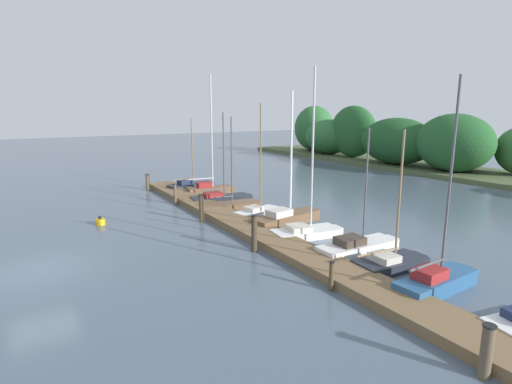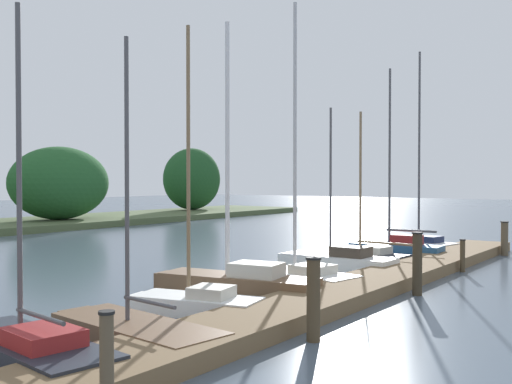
{
  "view_description": "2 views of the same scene",
  "coord_description": "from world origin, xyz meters",
  "px_view_note": "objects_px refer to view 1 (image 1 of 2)",
  "views": [
    {
      "loc": [
        16.63,
        -0.39,
        6.05
      ],
      "look_at": [
        -0.64,
        10.18,
        1.85
      ],
      "focal_mm": 28.12,
      "sensor_mm": 36.0,
      "label": 1
    },
    {
      "loc": [
        -12.6,
        2.48,
        2.99
      ],
      "look_at": [
        1.52,
        12.46,
        2.61
      ],
      "focal_mm": 43.04,
      "sensor_mm": 36.0,
      "label": 2
    }
  ],
  "objects_px": {
    "mooring_piling_2": "(201,208)",
    "mooring_piling_5": "(487,352)",
    "channel_buoy_0": "(100,222)",
    "sailboat_8": "(392,261)",
    "sailboat_3": "(231,205)",
    "mooring_piling_1": "(175,194)",
    "mooring_piling_0": "(148,182)",
    "sailboat_4": "(259,211)",
    "sailboat_9": "(438,279)",
    "sailboat_6": "(308,229)",
    "sailboat_0": "(192,185)",
    "sailboat_1": "(211,187)",
    "mooring_piling_3": "(254,233)",
    "sailboat_2": "(222,198)",
    "mooring_piling_4": "(331,276)",
    "sailboat_5": "(288,216)",
    "sailboat_7": "(360,246)"
  },
  "relations": [
    {
      "from": "mooring_piling_2",
      "to": "mooring_piling_5",
      "type": "distance_m",
      "value": 15.29
    },
    {
      "from": "mooring_piling_5",
      "to": "channel_buoy_0",
      "type": "bearing_deg",
      "value": -164.04
    },
    {
      "from": "channel_buoy_0",
      "to": "sailboat_8",
      "type": "bearing_deg",
      "value": 34.7
    },
    {
      "from": "sailboat_3",
      "to": "mooring_piling_1",
      "type": "height_order",
      "value": "sailboat_3"
    },
    {
      "from": "mooring_piling_0",
      "to": "sailboat_4",
      "type": "bearing_deg",
      "value": 16.86
    },
    {
      "from": "sailboat_9",
      "to": "sailboat_8",
      "type": "bearing_deg",
      "value": 81.5
    },
    {
      "from": "mooring_piling_5",
      "to": "sailboat_6",
      "type": "bearing_deg",
      "value": 163.22
    },
    {
      "from": "sailboat_0",
      "to": "sailboat_1",
      "type": "relative_size",
      "value": 0.64
    },
    {
      "from": "mooring_piling_2",
      "to": "channel_buoy_0",
      "type": "relative_size",
      "value": 3.09
    },
    {
      "from": "mooring_piling_3",
      "to": "channel_buoy_0",
      "type": "bearing_deg",
      "value": -147.99
    },
    {
      "from": "sailboat_0",
      "to": "sailboat_2",
      "type": "xyz_separation_m",
      "value": [
        4.82,
        0.16,
        -0.05
      ]
    },
    {
      "from": "mooring_piling_3",
      "to": "mooring_piling_4",
      "type": "height_order",
      "value": "mooring_piling_3"
    },
    {
      "from": "sailboat_4",
      "to": "channel_buoy_0",
      "type": "height_order",
      "value": "sailboat_4"
    },
    {
      "from": "mooring_piling_4",
      "to": "channel_buoy_0",
      "type": "xyz_separation_m",
      "value": [
        -12.44,
        -5.11,
        -0.36
      ]
    },
    {
      "from": "sailboat_6",
      "to": "mooring_piling_0",
      "type": "height_order",
      "value": "sailboat_6"
    },
    {
      "from": "sailboat_0",
      "to": "mooring_piling_1",
      "type": "height_order",
      "value": "sailboat_0"
    },
    {
      "from": "sailboat_2",
      "to": "mooring_piling_5",
      "type": "xyz_separation_m",
      "value": [
        19.12,
        -2.91,
        0.38
      ]
    },
    {
      "from": "sailboat_5",
      "to": "sailboat_9",
      "type": "height_order",
      "value": "sailboat_9"
    },
    {
      "from": "sailboat_1",
      "to": "sailboat_7",
      "type": "distance_m",
      "value": 14.43
    },
    {
      "from": "sailboat_0",
      "to": "sailboat_3",
      "type": "relative_size",
      "value": 0.96
    },
    {
      "from": "mooring_piling_0",
      "to": "sailboat_8",
      "type": "bearing_deg",
      "value": 10.01
    },
    {
      "from": "mooring_piling_2",
      "to": "sailboat_5",
      "type": "bearing_deg",
      "value": 55.44
    },
    {
      "from": "sailboat_4",
      "to": "sailboat_7",
      "type": "xyz_separation_m",
      "value": [
        7.45,
        0.42,
        0.01
      ]
    },
    {
      "from": "sailboat_0",
      "to": "sailboat_5",
      "type": "relative_size",
      "value": 0.77
    },
    {
      "from": "sailboat_3",
      "to": "sailboat_6",
      "type": "bearing_deg",
      "value": -78.35
    },
    {
      "from": "sailboat_1",
      "to": "sailboat_3",
      "type": "distance_m",
      "value": 4.65
    },
    {
      "from": "sailboat_5",
      "to": "sailboat_8",
      "type": "relative_size",
      "value": 1.31
    },
    {
      "from": "mooring_piling_2",
      "to": "sailboat_1",
      "type": "bearing_deg",
      "value": 150.99
    },
    {
      "from": "sailboat_9",
      "to": "mooring_piling_4",
      "type": "relative_size",
      "value": 6.72
    },
    {
      "from": "sailboat_3",
      "to": "sailboat_9",
      "type": "distance_m",
      "value": 13.81
    },
    {
      "from": "sailboat_4",
      "to": "sailboat_5",
      "type": "xyz_separation_m",
      "value": [
        2.13,
        0.5,
        0.08
      ]
    },
    {
      "from": "sailboat_5",
      "to": "sailboat_4",
      "type": "bearing_deg",
      "value": 94.14
    },
    {
      "from": "mooring_piling_4",
      "to": "mooring_piling_1",
      "type": "bearing_deg",
      "value": -179.76
    },
    {
      "from": "sailboat_6",
      "to": "sailboat_9",
      "type": "height_order",
      "value": "sailboat_6"
    },
    {
      "from": "sailboat_7",
      "to": "channel_buoy_0",
      "type": "xyz_separation_m",
      "value": [
        -10.34,
        -8.58,
        -0.15
      ]
    },
    {
      "from": "sailboat_2",
      "to": "sailboat_6",
      "type": "relative_size",
      "value": 0.74
    },
    {
      "from": "mooring_piling_4",
      "to": "sailboat_7",
      "type": "bearing_deg",
      "value": 121.1
    },
    {
      "from": "sailboat_1",
      "to": "mooring_piling_0",
      "type": "distance_m",
      "value": 5.13
    },
    {
      "from": "sailboat_0",
      "to": "mooring_piling_5",
      "type": "distance_m",
      "value": 24.1
    },
    {
      "from": "sailboat_6",
      "to": "sailboat_3",
      "type": "bearing_deg",
      "value": 104.19
    },
    {
      "from": "sailboat_5",
      "to": "mooring_piling_3",
      "type": "relative_size",
      "value": 4.3
    },
    {
      "from": "mooring_piling_4",
      "to": "mooring_piling_5",
      "type": "bearing_deg",
      "value": -0.64
    },
    {
      "from": "sailboat_1",
      "to": "mooring_piling_4",
      "type": "distance_m",
      "value": 16.84
    },
    {
      "from": "sailboat_1",
      "to": "sailboat_7",
      "type": "relative_size",
      "value": 1.59
    },
    {
      "from": "sailboat_7",
      "to": "mooring_piling_4",
      "type": "relative_size",
      "value": 5.02
    },
    {
      "from": "sailboat_7",
      "to": "sailboat_6",
      "type": "bearing_deg",
      "value": 99.55
    },
    {
      "from": "sailboat_8",
      "to": "mooring_piling_3",
      "type": "height_order",
      "value": "sailboat_8"
    },
    {
      "from": "sailboat_0",
      "to": "mooring_piling_1",
      "type": "relative_size",
      "value": 3.93
    },
    {
      "from": "sailboat_6",
      "to": "channel_buoy_0",
      "type": "bearing_deg",
      "value": 147.45
    },
    {
      "from": "sailboat_0",
      "to": "sailboat_1",
      "type": "distance_m",
      "value": 2.28
    }
  ]
}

